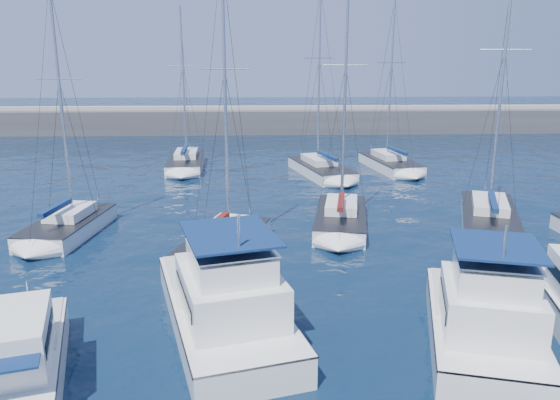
{
  "coord_description": "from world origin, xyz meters",
  "views": [
    {
      "loc": [
        -3.15,
        -20.85,
        10.36
      ],
      "look_at": [
        -2.19,
        6.17,
        3.0
      ],
      "focal_mm": 35.0,
      "sensor_mm": 36.0,
      "label": 1
    }
  ],
  "objects_px": {
    "motor_yacht_port_outer": "(14,361)",
    "sailboat_mid_b": "(224,242)",
    "sailboat_mid_d": "(489,217)",
    "sailboat_back_c": "(390,163)",
    "sailboat_back_b": "(321,169)",
    "motor_yacht_stbd_inner": "(485,321)",
    "sailboat_mid_a": "(68,226)",
    "sailboat_mid_c": "(341,218)",
    "motor_yacht_port_inner": "(226,304)",
    "sailboat_back_a": "(186,162)"
  },
  "relations": [
    {
      "from": "motor_yacht_port_outer",
      "to": "sailboat_mid_b",
      "type": "bearing_deg",
      "value": 48.25
    },
    {
      "from": "sailboat_mid_d",
      "to": "sailboat_back_c",
      "type": "bearing_deg",
      "value": 116.83
    },
    {
      "from": "sailboat_mid_b",
      "to": "sailboat_back_b",
      "type": "height_order",
      "value": "sailboat_back_b"
    },
    {
      "from": "motor_yacht_stbd_inner",
      "to": "sailboat_mid_a",
      "type": "bearing_deg",
      "value": 159.46
    },
    {
      "from": "sailboat_mid_a",
      "to": "sailboat_mid_d",
      "type": "xyz_separation_m",
      "value": [
        25.33,
        0.78,
        0.0
      ]
    },
    {
      "from": "sailboat_mid_c",
      "to": "sailboat_back_b",
      "type": "xyz_separation_m",
      "value": [
        0.34,
        14.56,
        -0.01
      ]
    },
    {
      "from": "motor_yacht_port_inner",
      "to": "sailboat_mid_a",
      "type": "bearing_deg",
      "value": 114.43
    },
    {
      "from": "motor_yacht_port_inner",
      "to": "sailboat_mid_c",
      "type": "height_order",
      "value": "sailboat_mid_c"
    },
    {
      "from": "motor_yacht_port_outer",
      "to": "motor_yacht_port_inner",
      "type": "height_order",
      "value": "motor_yacht_port_inner"
    },
    {
      "from": "motor_yacht_port_inner",
      "to": "sailboat_mid_d",
      "type": "xyz_separation_m",
      "value": [
        15.38,
        12.67,
        -0.6
      ]
    },
    {
      "from": "motor_yacht_port_inner",
      "to": "sailboat_back_b",
      "type": "bearing_deg",
      "value": 61.0
    },
    {
      "from": "sailboat_mid_d",
      "to": "sailboat_back_c",
      "type": "height_order",
      "value": "sailboat_mid_d"
    },
    {
      "from": "sailboat_mid_a",
      "to": "sailboat_mid_b",
      "type": "height_order",
      "value": "sailboat_mid_b"
    },
    {
      "from": "motor_yacht_port_outer",
      "to": "sailboat_mid_c",
      "type": "xyz_separation_m",
      "value": [
        12.69,
        16.21,
        -0.41
      ]
    },
    {
      "from": "motor_yacht_port_inner",
      "to": "motor_yacht_port_outer",
      "type": "bearing_deg",
      "value": -167.63
    },
    {
      "from": "motor_yacht_port_inner",
      "to": "sailboat_back_c",
      "type": "height_order",
      "value": "sailboat_back_c"
    },
    {
      "from": "motor_yacht_port_inner",
      "to": "motor_yacht_stbd_inner",
      "type": "bearing_deg",
      "value": -25.67
    },
    {
      "from": "motor_yacht_port_inner",
      "to": "sailboat_back_c",
      "type": "bearing_deg",
      "value": 50.53
    },
    {
      "from": "sailboat_back_a",
      "to": "sailboat_mid_a",
      "type": "bearing_deg",
      "value": -106.15
    },
    {
      "from": "motor_yacht_port_inner",
      "to": "sailboat_back_c",
      "type": "distance_m",
      "value": 32.34
    },
    {
      "from": "sailboat_mid_d",
      "to": "motor_yacht_stbd_inner",
      "type": "bearing_deg",
      "value": -93.88
    },
    {
      "from": "sailboat_back_b",
      "to": "motor_yacht_stbd_inner",
      "type": "bearing_deg",
      "value": -100.06
    },
    {
      "from": "sailboat_mid_c",
      "to": "sailboat_mid_d",
      "type": "height_order",
      "value": "sailboat_mid_d"
    },
    {
      "from": "motor_yacht_port_outer",
      "to": "sailboat_mid_d",
      "type": "xyz_separation_m",
      "value": [
        21.83,
        16.08,
        -0.41
      ]
    },
    {
      "from": "motor_yacht_stbd_inner",
      "to": "sailboat_back_a",
      "type": "xyz_separation_m",
      "value": [
        -14.77,
        32.46,
        -0.62
      ]
    },
    {
      "from": "sailboat_mid_b",
      "to": "motor_yacht_port_inner",
      "type": "bearing_deg",
      "value": -68.26
    },
    {
      "from": "motor_yacht_stbd_inner",
      "to": "sailboat_back_a",
      "type": "height_order",
      "value": "sailboat_back_a"
    },
    {
      "from": "motor_yacht_port_outer",
      "to": "motor_yacht_stbd_inner",
      "type": "height_order",
      "value": "motor_yacht_stbd_inner"
    },
    {
      "from": "sailboat_mid_a",
      "to": "sailboat_mid_d",
      "type": "bearing_deg",
      "value": 9.72
    },
    {
      "from": "sailboat_mid_b",
      "to": "sailboat_back_b",
      "type": "distance_m",
      "value": 19.99
    },
    {
      "from": "motor_yacht_port_inner",
      "to": "motor_yacht_stbd_inner",
      "type": "height_order",
      "value": "same"
    },
    {
      "from": "sailboat_back_b",
      "to": "motor_yacht_port_outer",
      "type": "bearing_deg",
      "value": -128.28
    },
    {
      "from": "sailboat_mid_b",
      "to": "sailboat_mid_c",
      "type": "relative_size",
      "value": 0.99
    },
    {
      "from": "motor_yacht_stbd_inner",
      "to": "motor_yacht_port_outer",
      "type": "bearing_deg",
      "value": -158.97
    },
    {
      "from": "sailboat_mid_a",
      "to": "sailboat_back_a",
      "type": "xyz_separation_m",
      "value": [
        4.43,
        18.91,
        -0.01
      ]
    },
    {
      "from": "sailboat_back_a",
      "to": "sailboat_back_b",
      "type": "xyz_separation_m",
      "value": [
        12.09,
        -3.44,
        0.01
      ]
    },
    {
      "from": "motor_yacht_port_outer",
      "to": "sailboat_back_c",
      "type": "relative_size",
      "value": 0.51
    },
    {
      "from": "sailboat_mid_a",
      "to": "sailboat_mid_c",
      "type": "bearing_deg",
      "value": 11.17
    },
    {
      "from": "sailboat_back_a",
      "to": "sailboat_back_b",
      "type": "height_order",
      "value": "sailboat_back_b"
    },
    {
      "from": "motor_yacht_port_inner",
      "to": "sailboat_back_c",
      "type": "xyz_separation_m",
      "value": [
        13.14,
        29.55,
        -0.61
      ]
    },
    {
      "from": "sailboat_mid_d",
      "to": "sailboat_mid_a",
      "type": "bearing_deg",
      "value": -158.96
    },
    {
      "from": "sailboat_back_a",
      "to": "motor_yacht_port_outer",
      "type": "bearing_deg",
      "value": -94.54
    },
    {
      "from": "sailboat_mid_d",
      "to": "sailboat_back_b",
      "type": "relative_size",
      "value": 1.07
    },
    {
      "from": "motor_yacht_port_outer",
      "to": "sailboat_mid_a",
      "type": "xyz_separation_m",
      "value": [
        -3.49,
        15.3,
        -0.42
      ]
    },
    {
      "from": "sailboat_mid_d",
      "to": "sailboat_back_b",
      "type": "bearing_deg",
      "value": 140.22
    },
    {
      "from": "sailboat_mid_c",
      "to": "sailboat_mid_a",
      "type": "bearing_deg",
      "value": -166.96
    },
    {
      "from": "motor_yacht_stbd_inner",
      "to": "sailboat_mid_a",
      "type": "relative_size",
      "value": 0.62
    },
    {
      "from": "sailboat_back_a",
      "to": "sailboat_back_b",
      "type": "relative_size",
      "value": 0.93
    },
    {
      "from": "motor_yacht_port_inner",
      "to": "sailboat_mid_a",
      "type": "height_order",
      "value": "sailboat_mid_a"
    },
    {
      "from": "motor_yacht_port_inner",
      "to": "sailboat_back_a",
      "type": "height_order",
      "value": "sailboat_back_a"
    }
  ]
}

